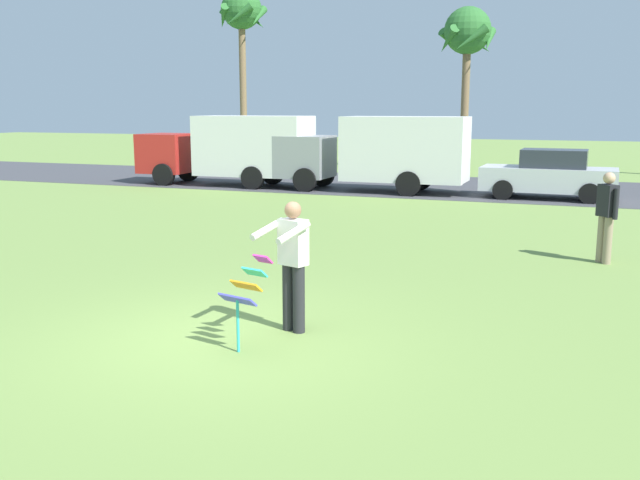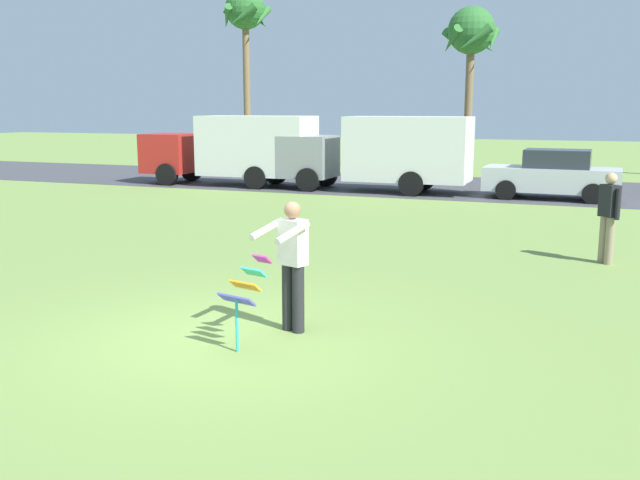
# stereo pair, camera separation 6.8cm
# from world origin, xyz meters

# --- Properties ---
(ground_plane) EXTENTS (120.00, 120.00, 0.00)m
(ground_plane) POSITION_xyz_m (0.00, 0.00, 0.00)
(ground_plane) COLOR olive
(road_strip) EXTENTS (120.00, 8.00, 0.01)m
(road_strip) POSITION_xyz_m (0.00, 18.57, 0.01)
(road_strip) COLOR #424247
(road_strip) RESTS_ON ground
(person_kite_flyer) EXTENTS (0.69, 0.76, 1.73)m
(person_kite_flyer) POSITION_xyz_m (0.77, 0.63, 0.95)
(person_kite_flyer) COLOR #26262B
(person_kite_flyer) RESTS_ON ground
(kite_held) EXTENTS (0.53, 0.70, 1.13)m
(kite_held) POSITION_xyz_m (0.50, -0.18, 0.76)
(kite_held) COLOR #D83399
(kite_held) RESTS_ON ground
(parked_truck_red_cab) EXTENTS (6.73, 2.20, 2.62)m
(parked_truck_red_cab) POSITION_xyz_m (-8.08, 16.17, 1.41)
(parked_truck_red_cab) COLOR #B2231E
(parked_truck_red_cab) RESTS_ON ground
(parked_truck_grey_van) EXTENTS (6.71, 2.14, 2.62)m
(parked_truck_grey_van) POSITION_xyz_m (-2.31, 16.17, 1.41)
(parked_truck_grey_van) COLOR gray
(parked_truck_grey_van) RESTS_ON ground
(parked_car_silver) EXTENTS (4.25, 1.94, 1.60)m
(parked_car_silver) POSITION_xyz_m (3.30, 16.17, 0.77)
(parked_car_silver) COLOR silver
(parked_car_silver) RESTS_ON ground
(palm_tree_left_near) EXTENTS (2.58, 2.71, 9.03)m
(palm_tree_left_near) POSITION_xyz_m (-12.84, 26.60, 7.57)
(palm_tree_left_near) COLOR brown
(palm_tree_left_near) RESTS_ON ground
(palm_tree_right_near) EXTENTS (2.58, 2.71, 7.37)m
(palm_tree_right_near) POSITION_xyz_m (-0.90, 25.21, 6.04)
(palm_tree_right_near) COLOR brown
(palm_tree_right_near) RESTS_ON ground
(person_walker_near) EXTENTS (0.39, 0.48, 1.73)m
(person_walker_near) POSITION_xyz_m (4.73, 6.53, 0.93)
(person_walker_near) COLOR gray
(person_walker_near) RESTS_ON ground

